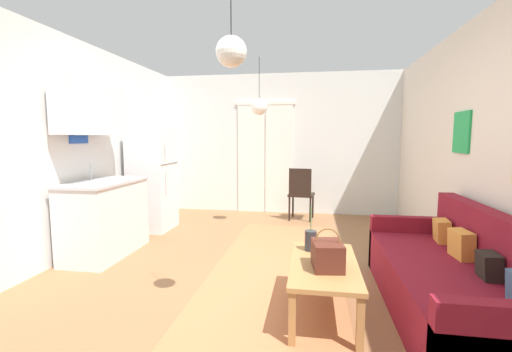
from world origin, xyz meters
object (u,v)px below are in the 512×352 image
object	(u,v)px
handbag	(327,255)
accent_chair	(301,191)
coffee_table	(324,269)
pendant_lamp_near	(231,51)
pendant_lamp_far	(259,107)
bamboo_vase	(311,240)
refrigerator	(153,178)
couch	(456,283)

from	to	relation	value
handbag	accent_chair	size ratio (longest dim) A/B	0.35
coffee_table	pendant_lamp_near	world-z (taller)	pendant_lamp_near
pendant_lamp_far	coffee_table	bearing A→B (deg)	-69.61
pendant_lamp_near	pendant_lamp_far	world-z (taller)	same
bamboo_vase	pendant_lamp_far	world-z (taller)	pendant_lamp_far
coffee_table	bamboo_vase	world-z (taller)	bamboo_vase
refrigerator	pendant_lamp_near	xyz separation A→B (m)	(1.90, -2.66, 1.20)
bamboo_vase	handbag	size ratio (longest dim) A/B	1.26
accent_chair	pendant_lamp_near	distance (m)	3.91
couch	coffee_table	world-z (taller)	couch
bamboo_vase	pendant_lamp_far	size ratio (longest dim) A/B	0.47
coffee_table	refrigerator	xyz separation A→B (m)	(-2.56, 2.25, 0.43)
handbag	refrigerator	world-z (taller)	refrigerator
bamboo_vase	pendant_lamp_near	bearing A→B (deg)	-128.05
couch	coffee_table	distance (m)	1.06
handbag	pendant_lamp_near	size ratio (longest dim) A/B	0.44
bamboo_vase	coffee_table	bearing A→B (deg)	-68.86
refrigerator	couch	bearing A→B (deg)	-30.34
coffee_table	handbag	size ratio (longest dim) A/B	3.29
coffee_table	bamboo_vase	distance (m)	0.34
couch	pendant_lamp_near	distance (m)	2.49
bamboo_vase	accent_chair	size ratio (longest dim) A/B	0.44
coffee_table	refrigerator	size ratio (longest dim) A/B	0.65
pendant_lamp_far	couch	bearing A→B (deg)	-49.71
pendant_lamp_far	pendant_lamp_near	bearing A→B (deg)	-84.93
pendant_lamp_near	refrigerator	bearing A→B (deg)	125.55
handbag	pendant_lamp_near	distance (m)	1.64
bamboo_vase	accent_chair	xyz separation A→B (m)	(-0.18, 2.90, -0.02)
coffee_table	pendant_lamp_near	bearing A→B (deg)	-147.98
couch	coffee_table	size ratio (longest dim) A/B	1.99
accent_chair	pendant_lamp_far	distance (m)	1.69
refrigerator	pendant_lamp_far	world-z (taller)	pendant_lamp_far
bamboo_vase	pendant_lamp_far	xyz separation A→B (m)	(-0.80, 2.16, 1.37)
handbag	pendant_lamp_far	size ratio (longest dim) A/B	0.37
refrigerator	pendant_lamp_near	size ratio (longest dim) A/B	2.23
couch	accent_chair	world-z (taller)	accent_chair
bamboo_vase	accent_chair	world-z (taller)	accent_chair
pendant_lamp_near	pendant_lamp_far	distance (m)	2.87
couch	pendant_lamp_far	size ratio (longest dim) A/B	2.44
pendant_lamp_near	handbag	bearing A→B (deg)	23.33
refrigerator	pendant_lamp_near	distance (m)	3.48
handbag	pendant_lamp_near	world-z (taller)	pendant_lamp_near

